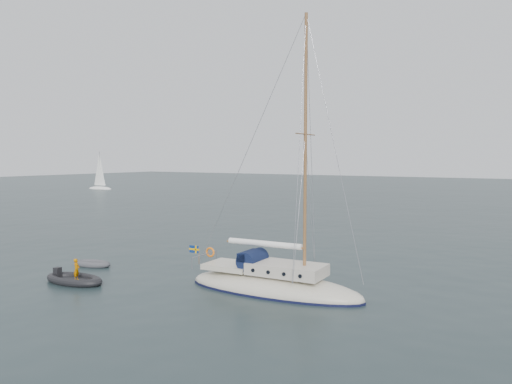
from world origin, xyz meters
The scene contains 5 objects.
ground centered at (0.00, 0.00, 0.00)m, with size 300.00×300.00×0.00m, color black.
sailboat centered at (3.00, -1.89, 1.09)m, with size 10.09×3.02×14.37m.
dinghy centered at (-9.71, -2.70, 0.16)m, with size 2.56×1.15×0.37m.
rib centered at (-7.20, -6.05, 0.22)m, with size 3.77×1.72×1.38m.
distant_yacht_a centered at (-68.82, 49.09, 3.62)m, with size 6.40×3.41×8.48m.
Camera 1 is at (15.41, -23.65, 6.89)m, focal length 35.00 mm.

